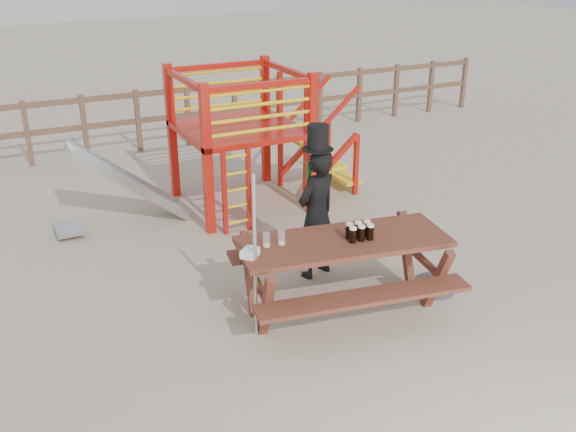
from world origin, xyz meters
name	(u,v)px	position (x,y,z in m)	size (l,w,h in m)	color
ground	(353,318)	(0.00, 0.00, 0.00)	(60.00, 60.00, 0.00)	tan
back_fence	(163,111)	(0.00, 7.00, 0.74)	(15.09, 0.09, 1.20)	brown
playground_fort	(235,138)	(0.12, 3.58, 1.07)	(4.71, 1.84, 2.10)	#B2150B
picnic_table	(343,266)	(-0.03, 0.20, 0.55)	(2.47, 1.91, 0.87)	brown
man_with_hat	(317,211)	(0.12, 1.06, 0.84)	(0.67, 0.55, 1.88)	black
metal_pole	(255,258)	(-1.06, 0.18, 0.88)	(0.04, 0.04, 1.77)	#B2B2B7
parasol_base	(434,286)	(1.17, 0.09, 0.06)	(0.48, 0.48, 0.20)	#36353A
paper_bag	(250,253)	(-1.08, 0.27, 0.91)	(0.18, 0.14, 0.08)	white
stout_pints	(360,231)	(0.13, 0.13, 0.95)	(0.30, 0.21, 0.17)	black
empty_glasses	(274,239)	(-0.75, 0.40, 0.94)	(0.24, 0.09, 0.15)	silver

